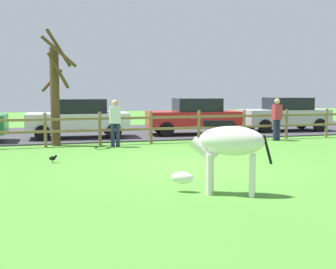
{
  "coord_description": "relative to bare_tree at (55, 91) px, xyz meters",
  "views": [
    {
      "loc": [
        -3.85,
        -11.1,
        2.0
      ],
      "look_at": [
        -0.36,
        0.61,
        0.77
      ],
      "focal_mm": 48.46,
      "sensor_mm": 36.0,
      "label": 1
    }
  ],
  "objects": [
    {
      "name": "ground_plane",
      "position": [
        3.09,
        -5.29,
        -1.92
      ],
      "size": [
        60.0,
        60.0,
        0.0
      ],
      "primitive_type": "plane",
      "color": "#47842D"
    },
    {
      "name": "parking_asphalt",
      "position": [
        3.09,
        4.01,
        -1.9
      ],
      "size": [
        28.0,
        7.4,
        0.05
      ],
      "primitive_type": "cube",
      "color": "#38383D",
      "rests_on": "ground_plane"
    },
    {
      "name": "paddock_fence",
      "position": [
        2.44,
        -0.29,
        -1.24
      ],
      "size": [
        20.81,
        0.11,
        1.2
      ],
      "color": "olive",
      "rests_on": "ground_plane"
    },
    {
      "name": "bare_tree",
      "position": [
        0.0,
        0.0,
        0.0
      ],
      "size": [
        1.23,
        1.25,
        4.04
      ],
      "color": "#513A23",
      "rests_on": "ground_plane"
    },
    {
      "name": "zebra",
      "position": [
        2.74,
        -8.56,
        -1.0
      ],
      "size": [
        1.75,
        1.17,
        1.41
      ],
      "color": "white",
      "rests_on": "ground_plane"
    },
    {
      "name": "crow_on_grass",
      "position": [
        -0.28,
        -3.75,
        -1.8
      ],
      "size": [
        0.21,
        0.1,
        0.2
      ],
      "color": "black",
      "rests_on": "ground_plane"
    },
    {
      "name": "parked_car_red",
      "position": [
        5.93,
        2.07,
        -1.08
      ],
      "size": [
        4.14,
        2.17,
        1.56
      ],
      "color": "red",
      "rests_on": "parking_asphalt"
    },
    {
      "name": "parked_car_silver",
      "position": [
        10.58,
        2.4,
        -1.08
      ],
      "size": [
        4.11,
        2.11,
        1.56
      ],
      "color": "#B7BABF",
      "rests_on": "parking_asphalt"
    },
    {
      "name": "parked_car_white",
      "position": [
        0.98,
        2.04,
        -1.08
      ],
      "size": [
        4.08,
        2.04,
        1.56
      ],
      "color": "white",
      "rests_on": "parking_asphalt"
    },
    {
      "name": "visitor_left_of_tree",
      "position": [
        1.95,
        -0.89,
        -1.02
      ],
      "size": [
        0.37,
        0.23,
        1.64
      ],
      "color": "#232847",
      "rests_on": "ground_plane"
    },
    {
      "name": "visitor_right_of_tree",
      "position": [
        8.33,
        -0.73,
        -1.02
      ],
      "size": [
        0.4,
        0.28,
        1.64
      ],
      "color": "#232847",
      "rests_on": "ground_plane"
    }
  ]
}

